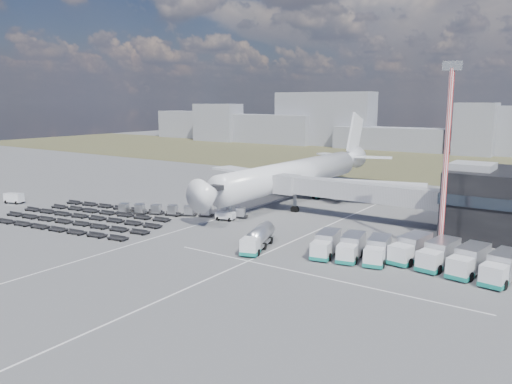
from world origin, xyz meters
The scene contains 15 objects.
ground centered at (0.00, 0.00, 0.00)m, with size 420.00×420.00×0.00m, color #565659.
grass_strip centered at (0.00, 110.00, 0.01)m, with size 420.00×90.00×0.01m, color brown.
lane_markings centered at (9.77, 3.00, 0.01)m, with size 47.12×110.00×0.01m.
jet_bridge centered at (15.90, 20.42, 5.05)m, with size 30.30×3.80×7.05m.
airliner centered at (0.00, 32.38, 5.29)m, with size 51.59×64.53×17.62m.
skyline centered at (4.39, 150.98, 9.93)m, with size 303.73×22.17×24.44m.
fuel_tanker centered at (13.92, -2.80, 1.48)m, with size 4.91×9.42×2.96m.
pushback_tug centered at (-0.21, 8.00, 0.72)m, with size 3.18×1.79×1.44m, color white.
utility_van centered at (-43.96, -4.75, 1.02)m, with size 3.73×1.69×2.04m, color white.
catering_truck centered at (4.17, 36.52, 1.44)m, with size 4.86×6.61×2.81m.
service_trucks_near centered at (26.30, 0.50, 1.51)m, with size 10.29×8.51×2.79m.
service_trucks_far centered at (38.33, 3.06, 1.63)m, with size 14.51×9.43×3.01m.
uld_row centered at (-8.96, 6.26, 0.98)m, with size 22.57×11.54×1.63m.
baggage_dollies centered at (-20.53, -5.00, 0.36)m, with size 32.95×22.35×0.72m.
floodlight_mast centered at (35.42, 8.43, 12.53)m, with size 2.37×1.93×25.00m.
Camera 1 is at (51.53, -57.59, 20.01)m, focal length 35.00 mm.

